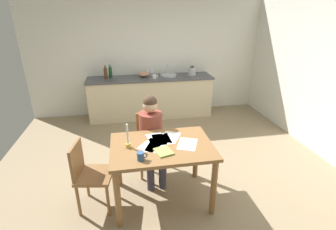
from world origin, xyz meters
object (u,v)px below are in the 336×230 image
(wine_glass_by_kettle, at_px, (148,71))
(teacup_on_counter, at_px, (154,77))
(bottle_oil, at_px, (106,73))
(book_magazine, at_px, (163,152))
(sink_unit, at_px, (168,75))
(mixing_bowl, at_px, (144,74))
(bottle_vinegar, at_px, (110,72))
(chair_side_empty, at_px, (89,173))
(stovetop_kettle, at_px, (192,71))
(chair_at_table, at_px, (150,140))
(wine_glass_near_sink, at_px, (152,71))
(candlestick, at_px, (128,141))
(wine_glass_back_left, at_px, (142,71))
(dining_table, at_px, (162,154))
(person_seated, at_px, (152,133))
(coffee_mug, at_px, (141,156))

(wine_glass_by_kettle, xyz_separation_m, teacup_on_counter, (0.11, -0.30, -0.06))
(bottle_oil, bearing_deg, book_magazine, -75.68)
(book_magazine, distance_m, sink_unit, 2.98)
(mixing_bowl, bearing_deg, bottle_vinegar, 178.28)
(chair_side_empty, bearing_deg, wine_glass_by_kettle, 70.94)
(chair_side_empty, xyz_separation_m, stovetop_kettle, (1.97, 2.73, 0.53))
(book_magazine, distance_m, bottle_vinegar, 3.09)
(sink_unit, height_order, wine_glass_by_kettle, sink_unit)
(chair_at_table, relative_size, bottle_oil, 3.08)
(bottle_vinegar, distance_m, wine_glass_near_sink, 0.89)
(sink_unit, height_order, teacup_on_counter, sink_unit)
(sink_unit, bearing_deg, candlestick, -109.41)
(wine_glass_by_kettle, height_order, wine_glass_back_left, same)
(bottle_oil, height_order, teacup_on_counter, bottle_oil)
(dining_table, height_order, stovetop_kettle, stovetop_kettle)
(mixing_bowl, distance_m, wine_glass_back_left, 0.10)
(stovetop_kettle, distance_m, wine_glass_by_kettle, 0.98)
(chair_at_table, xyz_separation_m, wine_glass_by_kettle, (0.21, 2.24, 0.52))
(mixing_bowl, bearing_deg, dining_table, -90.95)
(book_magazine, distance_m, wine_glass_by_kettle, 3.08)
(mixing_bowl, bearing_deg, bottle_oil, -175.44)
(wine_glass_near_sink, relative_size, wine_glass_by_kettle, 1.00)
(chair_at_table, relative_size, wine_glass_back_left, 5.68)
(bottle_oil, relative_size, teacup_on_counter, 2.38)
(chair_at_table, xyz_separation_m, teacup_on_counter, (0.32, 1.94, 0.45))
(person_seated, height_order, book_magazine, person_seated)
(chair_at_table, xyz_separation_m, coffee_mug, (-0.20, -0.93, 0.32))
(bottle_vinegar, distance_m, wine_glass_by_kettle, 0.80)
(stovetop_kettle, bearing_deg, dining_table, -111.99)
(sink_unit, distance_m, stovetop_kettle, 0.54)
(bottle_vinegar, bearing_deg, dining_table, -76.97)
(bottle_vinegar, distance_m, stovetop_kettle, 1.77)
(book_magazine, height_order, sink_unit, sink_unit)
(stovetop_kettle, distance_m, teacup_on_counter, 0.88)
(bottle_oil, relative_size, wine_glass_near_sink, 1.85)
(chair_at_table, relative_size, stovetop_kettle, 3.98)
(chair_at_table, bearing_deg, chair_side_empty, -140.97)
(chair_at_table, xyz_separation_m, person_seated, (0.01, -0.15, 0.19))
(wine_glass_by_kettle, distance_m, teacup_on_counter, 0.33)
(candlestick, xyz_separation_m, teacup_on_counter, (0.64, 2.59, 0.09))
(chair_at_table, distance_m, stovetop_kettle, 2.46)
(bottle_oil, height_order, wine_glass_by_kettle, bottle_oil)
(dining_table, distance_m, book_magazine, 0.21)
(book_magazine, height_order, bottle_vinegar, bottle_vinegar)
(book_magazine, relative_size, wine_glass_back_left, 1.31)
(chair_side_empty, distance_m, bottle_oil, 2.80)
(coffee_mug, height_order, teacup_on_counter, teacup_on_counter)
(mixing_bowl, bearing_deg, sink_unit, -7.03)
(person_seated, relative_size, wine_glass_by_kettle, 7.76)
(dining_table, bearing_deg, book_magazine, -92.24)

